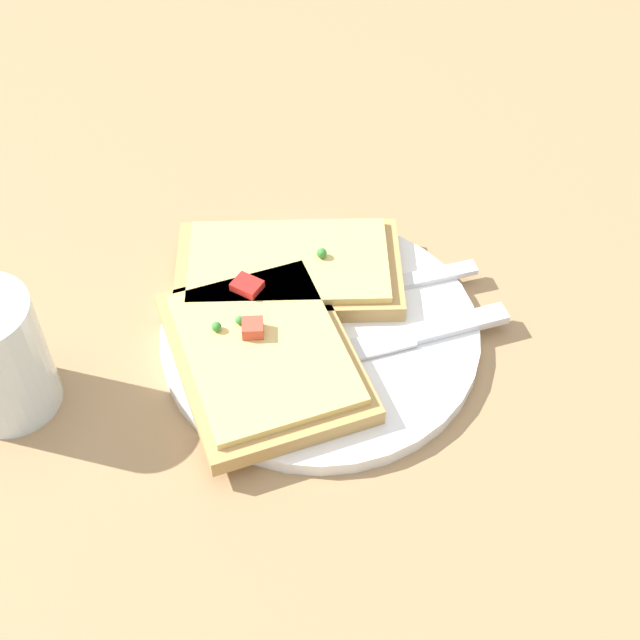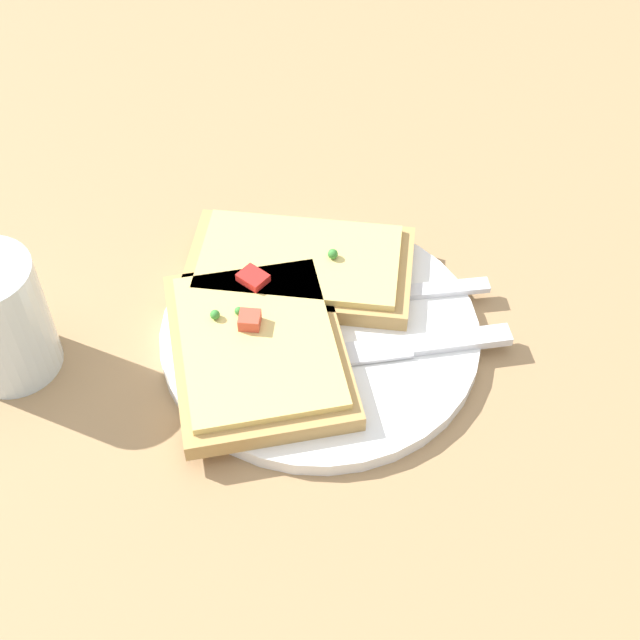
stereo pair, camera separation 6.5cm
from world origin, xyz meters
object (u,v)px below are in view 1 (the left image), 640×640
(pizza_slice_corner, at_px, (288,268))
(plate, at_px, (320,334))
(knife, at_px, (402,338))
(fork, at_px, (327,298))
(pizza_slice_main, at_px, (264,354))

(pizza_slice_corner, bearing_deg, plate, 112.92)
(knife, bearing_deg, pizza_slice_corner, -55.12)
(plate, distance_m, knife, 0.06)
(plate, bearing_deg, fork, 11.14)
(pizza_slice_main, bearing_deg, fork, 122.58)
(pizza_slice_main, bearing_deg, knife, 81.32)
(fork, bearing_deg, pizza_slice_main, 36.84)
(fork, bearing_deg, plate, 62.82)
(fork, xyz_separation_m, pizza_slice_main, (-0.07, 0.02, 0.01))
(fork, xyz_separation_m, pizza_slice_corner, (0.01, 0.04, 0.01))
(pizza_slice_corner, bearing_deg, pizza_slice_main, 77.97)
(plate, xyz_separation_m, knife, (0.01, -0.06, 0.01))
(pizza_slice_main, bearing_deg, pizza_slice_corner, 149.37)
(knife, xyz_separation_m, pizza_slice_main, (-0.06, 0.09, 0.01))
(fork, height_order, knife, knife)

